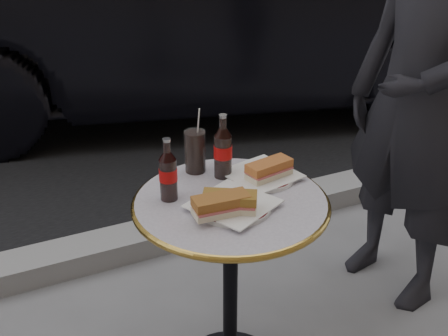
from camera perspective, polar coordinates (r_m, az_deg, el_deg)
name	(u,v)px	position (r m, az deg, el deg)	size (l,w,h in m)	color
asphalt_road	(30,53)	(6.60, -19.11, 10.96)	(40.00, 8.00, 0.00)	black
curb	(151,238)	(2.83, -7.46, -7.07)	(40.00, 0.20, 0.12)	gray
bistro_table	(230,293)	(1.96, 0.64, -12.56)	(0.62, 0.62, 0.73)	#BAB2C4
plate_left	(233,206)	(1.71, 0.93, -3.87)	(0.24, 0.24, 0.01)	silver
plate_right	(261,176)	(1.89, 3.78, -0.81)	(0.23, 0.23, 0.01)	white
sandwich_left_a	(221,206)	(1.64, -0.31, -3.88)	(0.16, 0.08, 0.06)	#975A26
sandwich_left_b	(230,203)	(1.66, 0.58, -3.55)	(0.16, 0.07, 0.06)	olive
sandwich_right	(269,170)	(1.85, 4.59, -0.22)	(0.16, 0.07, 0.05)	#B6632E
cola_bottle_left	(168,169)	(1.72, -5.72, -0.13)	(0.06, 0.06, 0.21)	black
cola_bottle_right	(223,146)	(1.85, -0.11, 2.24)	(0.06, 0.06, 0.22)	black
cola_glass	(195,151)	(1.90, -2.96, 1.72)	(0.07, 0.07, 0.15)	black
parked_car	(203,6)	(4.45, -2.17, 16.13)	(4.92, 1.71, 1.62)	black
pedestrian	(419,102)	(2.31, 19.24, 6.32)	(0.63, 0.41, 1.73)	black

